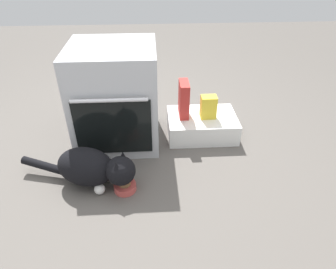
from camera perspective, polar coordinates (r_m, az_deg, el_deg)
The scene contains 7 objects.
ground at distance 2.12m, azimuth -7.84°, elevation -7.17°, with size 8.00×8.00×0.00m, color #56514C.
oven at distance 2.28m, azimuth -9.94°, elevation 7.21°, with size 0.61×0.63×0.75m.
pantry_cabinet at distance 2.45m, azimuth 6.42°, elevation 1.80°, with size 0.54×0.39×0.17m, color white.
food_bowl at distance 1.98m, azimuth -8.27°, elevation -9.72°, with size 0.14×0.14×0.08m.
cat at distance 1.98m, azimuth -14.16°, elevation -6.12°, with size 0.79×0.35×0.27m.
snack_bag at distance 2.36m, azimuth 7.69°, elevation 5.21°, with size 0.12×0.09×0.18m, color yellow.
cereal_box at distance 2.34m, azimuth 3.02°, elevation 6.72°, with size 0.07×0.18×0.28m, color #B72D28.
Camera 1 is at (0.19, -1.58, 1.39)m, focal length 32.03 mm.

